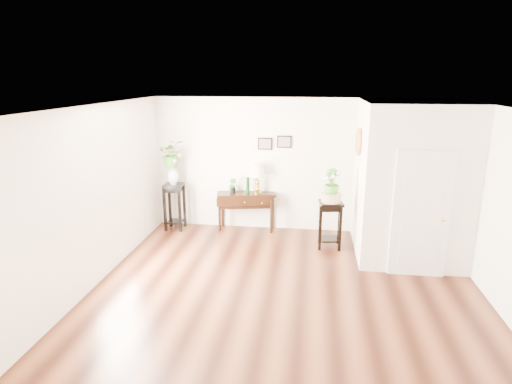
% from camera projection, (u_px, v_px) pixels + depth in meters
% --- Properties ---
extents(floor, '(6.00, 5.50, 0.02)m').
position_uv_depth(floor, '(286.00, 289.00, 6.68)').
color(floor, brown).
rests_on(floor, ground).
extents(ceiling, '(6.00, 5.50, 0.02)m').
position_uv_depth(ceiling, '(290.00, 107.00, 5.95)').
color(ceiling, white).
rests_on(ceiling, ground).
extents(wall_back, '(6.00, 0.02, 2.80)m').
position_uv_depth(wall_back, '(296.00, 166.00, 8.94)').
color(wall_back, white).
rests_on(wall_back, ground).
extents(wall_front, '(6.00, 0.02, 2.80)m').
position_uv_depth(wall_front, '(268.00, 294.00, 3.68)').
color(wall_front, white).
rests_on(wall_front, ground).
extents(wall_left, '(0.02, 5.50, 2.80)m').
position_uv_depth(wall_left, '(97.00, 196.00, 6.70)').
color(wall_left, white).
rests_on(wall_left, ground).
extents(wall_right, '(0.02, 5.50, 2.80)m').
position_uv_depth(wall_right, '(504.00, 211.00, 5.93)').
color(wall_right, white).
rests_on(wall_right, ground).
extents(partition, '(1.80, 1.95, 2.80)m').
position_uv_depth(partition, '(410.00, 180.00, 7.74)').
color(partition, white).
rests_on(partition, floor).
extents(door, '(0.90, 0.05, 2.10)m').
position_uv_depth(door, '(421.00, 215.00, 6.88)').
color(door, silver).
rests_on(door, floor).
extents(art_print_left, '(0.30, 0.02, 0.25)m').
position_uv_depth(art_print_left, '(265.00, 144.00, 8.89)').
color(art_print_left, black).
rests_on(art_print_left, wall_back).
extents(art_print_right, '(0.30, 0.02, 0.25)m').
position_uv_depth(art_print_right, '(284.00, 142.00, 8.82)').
color(art_print_right, black).
rests_on(art_print_right, wall_back).
extents(wall_ornament, '(0.07, 0.51, 0.51)m').
position_uv_depth(wall_ornament, '(358.00, 142.00, 7.81)').
color(wall_ornament, '#C07D3B').
rests_on(wall_ornament, partition).
extents(console_table, '(1.29, 0.65, 0.82)m').
position_uv_depth(console_table, '(246.00, 211.00, 9.16)').
color(console_table, black).
rests_on(console_table, floor).
extents(table_lamp, '(0.46, 0.46, 0.63)m').
position_uv_depth(table_lamp, '(257.00, 177.00, 8.93)').
color(table_lamp, gold).
rests_on(table_lamp, console_table).
extents(green_vase, '(0.09, 0.09, 0.34)m').
position_uv_depth(green_vase, '(248.00, 185.00, 9.01)').
color(green_vase, black).
rests_on(green_vase, console_table).
extents(potted_plant, '(0.21, 0.19, 0.30)m').
position_uv_depth(potted_plant, '(233.00, 185.00, 9.05)').
color(potted_plant, '#3D8124').
rests_on(potted_plant, console_table).
extents(plant_stand_a, '(0.41, 0.41, 1.00)m').
position_uv_depth(plant_stand_a, '(175.00, 207.00, 9.17)').
color(plant_stand_a, black).
rests_on(plant_stand_a, floor).
extents(porcelain_vase, '(0.30, 0.30, 0.41)m').
position_uv_depth(porcelain_vase, '(173.00, 174.00, 8.98)').
color(porcelain_vase, silver).
rests_on(porcelain_vase, plant_stand_a).
extents(lily_arrangement, '(0.66, 0.62, 0.59)m').
position_uv_depth(lily_arrangement, '(172.00, 152.00, 8.86)').
color(lily_arrangement, '#3D8124').
rests_on(lily_arrangement, porcelain_vase).
extents(plant_stand_b, '(0.48, 0.48, 0.91)m').
position_uv_depth(plant_stand_b, '(330.00, 224.00, 8.21)').
color(plant_stand_b, black).
rests_on(plant_stand_b, floor).
extents(ceramic_bowl, '(0.50, 0.50, 0.17)m').
position_uv_depth(ceramic_bowl, '(331.00, 198.00, 8.07)').
color(ceramic_bowl, tan).
rests_on(ceramic_bowl, plant_stand_b).
extents(narcissus, '(0.34, 0.34, 0.52)m').
position_uv_depth(narcissus, '(332.00, 182.00, 7.99)').
color(narcissus, '#3D8124').
rests_on(narcissus, ceramic_bowl).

